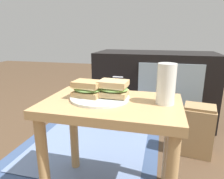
% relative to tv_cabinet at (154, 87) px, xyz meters
% --- Properties ---
extents(side_table, '(0.56, 0.36, 0.46)m').
position_rel_tv_cabinet_xyz_m(side_table, '(-0.13, -0.95, 0.08)').
color(side_table, tan).
rests_on(side_table, ground).
extents(tv_cabinet, '(0.96, 0.46, 0.58)m').
position_rel_tv_cabinet_xyz_m(tv_cabinet, '(0.00, 0.00, 0.00)').
color(tv_cabinet, black).
rests_on(tv_cabinet, ground).
extents(area_rug, '(0.90, 0.88, 0.01)m').
position_rel_tv_cabinet_xyz_m(area_rug, '(-0.38, -0.59, -0.29)').
color(area_rug, '#384C72').
rests_on(area_rug, ground).
extents(plate, '(0.25, 0.25, 0.01)m').
position_rel_tv_cabinet_xyz_m(plate, '(-0.19, -0.93, 0.17)').
color(plate, silver).
rests_on(plate, side_table).
extents(sandwich_front, '(0.13, 0.10, 0.07)m').
position_rel_tv_cabinet_xyz_m(sandwich_front, '(-0.24, -0.94, 0.21)').
color(sandwich_front, tan).
rests_on(sandwich_front, plate).
extents(sandwich_back, '(0.13, 0.10, 0.07)m').
position_rel_tv_cabinet_xyz_m(sandwich_back, '(-0.14, -0.92, 0.22)').
color(sandwich_back, tan).
rests_on(sandwich_back, plate).
extents(beer_glass, '(0.07, 0.07, 0.16)m').
position_rel_tv_cabinet_xyz_m(beer_glass, '(0.08, -0.92, 0.25)').
color(beer_glass, silver).
rests_on(beer_glass, side_table).
extents(paper_bag, '(0.20, 0.16, 0.32)m').
position_rel_tv_cabinet_xyz_m(paper_bag, '(0.29, -0.49, -0.13)').
color(paper_bag, tan).
rests_on(paper_bag, ground).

